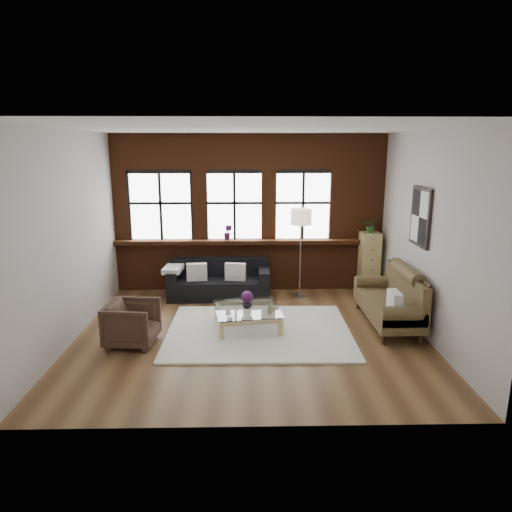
{
  "coord_description": "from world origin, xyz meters",
  "views": [
    {
      "loc": [
        -0.06,
        -6.84,
        2.92
      ],
      "look_at": [
        0.1,
        0.6,
        1.15
      ],
      "focal_mm": 32.0,
      "sensor_mm": 36.0,
      "label": 1
    }
  ],
  "objects_px": {
    "dark_sofa": "(219,280)",
    "drawer_chest": "(369,263)",
    "armchair": "(132,323)",
    "floor_lamp": "(300,250)",
    "vase": "(247,304)",
    "vintage_settee": "(388,297)",
    "coffee_table": "(247,318)"
  },
  "relations": [
    {
      "from": "dark_sofa",
      "to": "drawer_chest",
      "type": "xyz_separation_m",
      "value": [
        3.07,
        0.27,
        0.27
      ]
    },
    {
      "from": "vintage_settee",
      "to": "drawer_chest",
      "type": "xyz_separation_m",
      "value": [
        0.16,
        1.82,
        0.13
      ]
    },
    {
      "from": "coffee_table",
      "to": "vase",
      "type": "xyz_separation_m",
      "value": [
        -0.0,
        0.0,
        0.25
      ]
    },
    {
      "from": "vase",
      "to": "drawer_chest",
      "type": "distance_m",
      "value": 3.15
    },
    {
      "from": "drawer_chest",
      "to": "floor_lamp",
      "type": "bearing_deg",
      "value": -168.72
    },
    {
      "from": "armchair",
      "to": "vase",
      "type": "height_order",
      "value": "armchair"
    },
    {
      "from": "dark_sofa",
      "to": "coffee_table",
      "type": "distance_m",
      "value": 1.73
    },
    {
      "from": "armchair",
      "to": "coffee_table",
      "type": "xyz_separation_m",
      "value": [
        1.74,
        0.61,
        -0.17
      ]
    },
    {
      "from": "dark_sofa",
      "to": "vintage_settee",
      "type": "height_order",
      "value": "vintage_settee"
    },
    {
      "from": "coffee_table",
      "to": "armchair",
      "type": "bearing_deg",
      "value": -160.78
    },
    {
      "from": "dark_sofa",
      "to": "vintage_settee",
      "type": "xyz_separation_m",
      "value": [
        2.91,
        -1.55,
        0.13
      ]
    },
    {
      "from": "vase",
      "to": "coffee_table",
      "type": "bearing_deg",
      "value": 0.0
    },
    {
      "from": "dark_sofa",
      "to": "floor_lamp",
      "type": "relative_size",
      "value": 1.03
    },
    {
      "from": "drawer_chest",
      "to": "armchair",
      "type": "bearing_deg",
      "value": -149.5
    },
    {
      "from": "drawer_chest",
      "to": "floor_lamp",
      "type": "height_order",
      "value": "floor_lamp"
    },
    {
      "from": "armchair",
      "to": "vase",
      "type": "bearing_deg",
      "value": -65.57
    },
    {
      "from": "vintage_settee",
      "to": "vase",
      "type": "distance_m",
      "value": 2.35
    },
    {
      "from": "drawer_chest",
      "to": "floor_lamp",
      "type": "xyz_separation_m",
      "value": [
        -1.45,
        -0.29,
        0.34
      ]
    },
    {
      "from": "armchair",
      "to": "vase",
      "type": "xyz_separation_m",
      "value": [
        1.74,
        0.61,
        0.09
      ]
    },
    {
      "from": "coffee_table",
      "to": "vase",
      "type": "bearing_deg",
      "value": 180.0
    },
    {
      "from": "armchair",
      "to": "dark_sofa",
      "type": "bearing_deg",
      "value": -22.68
    },
    {
      "from": "vintage_settee",
      "to": "floor_lamp",
      "type": "relative_size",
      "value": 0.97
    },
    {
      "from": "armchair",
      "to": "floor_lamp",
      "type": "distance_m",
      "value": 3.62
    },
    {
      "from": "vintage_settee",
      "to": "drawer_chest",
      "type": "bearing_deg",
      "value": 85.11
    },
    {
      "from": "armchair",
      "to": "floor_lamp",
      "type": "height_order",
      "value": "floor_lamp"
    },
    {
      "from": "dark_sofa",
      "to": "coffee_table",
      "type": "bearing_deg",
      "value": -71.08
    },
    {
      "from": "dark_sofa",
      "to": "armchair",
      "type": "distance_m",
      "value": 2.53
    },
    {
      "from": "armchair",
      "to": "drawer_chest",
      "type": "height_order",
      "value": "drawer_chest"
    },
    {
      "from": "vase",
      "to": "drawer_chest",
      "type": "height_order",
      "value": "drawer_chest"
    },
    {
      "from": "armchair",
      "to": "drawer_chest",
      "type": "bearing_deg",
      "value": -54.3
    },
    {
      "from": "coffee_table",
      "to": "floor_lamp",
      "type": "xyz_separation_m",
      "value": [
        1.05,
        1.61,
        0.79
      ]
    },
    {
      "from": "coffee_table",
      "to": "vintage_settee",
      "type": "bearing_deg",
      "value": 1.89
    }
  ]
}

